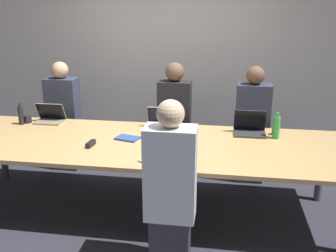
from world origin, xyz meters
TOP-DOWN VIEW (x-y plane):
  - ground_plane at (0.00, 0.00)m, footprint 24.00×24.00m
  - curtain_wall at (0.00, 1.80)m, footprint 12.00×0.06m
  - conference_table at (0.00, 0.00)m, footprint 4.14×1.32m
  - laptop_far_right at (1.09, 0.44)m, footprint 0.34×0.25m
  - person_far_right at (1.15, 0.90)m, footprint 0.40×0.24m
  - cup_far_right at (1.36, 0.43)m, footprint 0.07×0.07m
  - bottle_far_right at (1.35, 0.32)m, footprint 0.07×0.07m
  - laptop_far_center at (0.11, 0.49)m, footprint 0.33×0.24m
  - person_far_center at (0.20, 0.94)m, footprint 0.40×0.24m
  - laptop_far_left at (-1.23, 0.51)m, footprint 0.33×0.23m
  - person_far_left at (-1.25, 0.92)m, footprint 0.40×0.24m
  - cup_far_left at (-1.48, 0.44)m, footprint 0.09×0.09m
  - bottle_far_left at (-1.52, 0.37)m, footprint 0.06×0.06m
  - laptop_near_midright at (0.38, -0.49)m, footprint 0.36×0.27m
  - person_near_midright at (0.41, -0.85)m, footprint 0.40×0.24m
  - stapler at (-0.48, -0.20)m, footprint 0.06×0.15m
  - notebook at (-0.17, 0.06)m, footprint 0.27×0.21m

SIDE VIEW (x-z plane):
  - ground_plane at x=0.00m, z-range 0.00..0.00m
  - person_far_left at x=-1.25m, z-range -0.02..1.40m
  - person_far_right at x=1.15m, z-range -0.02..1.41m
  - person_near_midright at x=0.41m, z-range -0.02..1.41m
  - person_far_center at x=0.20m, z-range -0.02..1.43m
  - conference_table at x=0.00m, z-range 0.33..1.10m
  - notebook at x=-0.17m, z-range 0.76..0.78m
  - stapler at x=-0.48m, z-range 0.76..0.81m
  - cup_far_right at x=1.36m, z-range 0.76..0.84m
  - cup_far_left at x=-1.48m, z-range 0.76..0.86m
  - laptop_far_left at x=-1.23m, z-range 0.72..0.94m
  - laptop_far_center at x=0.11m, z-range 0.71..0.95m
  - laptop_far_right at x=1.09m, z-range 0.71..0.96m
  - laptop_near_midright at x=0.38m, z-range 0.71..0.98m
  - bottle_far_left at x=-1.52m, z-range 0.75..1.00m
  - bottle_far_right at x=1.35m, z-range 0.75..1.02m
  - curtain_wall at x=0.00m, z-range 0.00..2.80m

